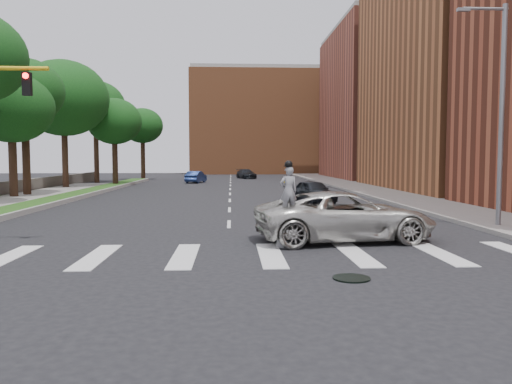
{
  "coord_description": "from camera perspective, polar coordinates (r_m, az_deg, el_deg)",
  "views": [
    {
      "loc": [
        0.12,
        -13.71,
        2.93
      ],
      "look_at": [
        0.98,
        3.88,
        1.7
      ],
      "focal_mm": 35.0,
      "sensor_mm": 36.0,
      "label": 1
    }
  ],
  "objects": [
    {
      "name": "ground_plane",
      "position": [
        14.02,
        -3.27,
        -8.08
      ],
      "size": [
        160.0,
        160.0,
        0.0
      ],
      "primitive_type": "plane",
      "color": "black",
      "rests_on": "ground"
    },
    {
      "name": "grass_median",
      "position": [
        35.76,
        -21.77,
        -0.79
      ],
      "size": [
        2.0,
        60.0,
        0.25
      ],
      "primitive_type": "cube",
      "color": "#1F4714",
      "rests_on": "ground"
    },
    {
      "name": "median_curb",
      "position": [
        35.43,
        -20.17,
        -0.76
      ],
      "size": [
        0.2,
        60.0,
        0.28
      ],
      "primitive_type": "cube",
      "color": "#969791",
      "rests_on": "ground"
    },
    {
      "name": "sidewalk_right",
      "position": [
        40.74,
        14.88,
        -0.13
      ],
      "size": [
        5.0,
        90.0,
        0.18
      ],
      "primitive_type": "cube",
      "color": "gray",
      "rests_on": "ground"
    },
    {
      "name": "manhole",
      "position": [
        12.4,
        10.86,
        -9.65
      ],
      "size": [
        0.9,
        0.9,
        0.04
      ],
      "primitive_type": "cylinder",
      "color": "black",
      "rests_on": "ground"
    },
    {
      "name": "building_mid",
      "position": [
        49.71,
        24.13,
        14.17
      ],
      "size": [
        16.0,
        22.0,
        24.0
      ],
      "primitive_type": "cube",
      "color": "#A05932",
      "rests_on": "ground"
    },
    {
      "name": "building_far",
      "position": [
        71.51,
        15.23,
        9.53
      ],
      "size": [
        16.0,
        22.0,
        20.0
      ],
      "primitive_type": "cube",
      "color": "#9E4D3A",
      "rests_on": "ground"
    },
    {
      "name": "building_backdrop",
      "position": [
        92.1,
        0.85,
        7.78
      ],
      "size": [
        26.0,
        14.0,
        18.0
      ],
      "primitive_type": "cube",
      "color": "#A05932",
      "rests_on": "ground"
    },
    {
      "name": "streetlight",
      "position": [
        22.55,
        26.07,
        8.6
      ],
      "size": [
        2.05,
        0.2,
        9.0
      ],
      "color": "slate",
      "rests_on": "ground"
    },
    {
      "name": "stilt_performer",
      "position": [
        16.3,
        3.72,
        -2.55
      ],
      "size": [
        0.83,
        0.58,
        2.83
      ],
      "rotation": [
        0.0,
        0.0,
        3.33
      ],
      "color": "black",
      "rests_on": "ground"
    },
    {
      "name": "suv_crossing",
      "position": [
        17.72,
        10.12,
        -2.75
      ],
      "size": [
        6.56,
        3.63,
        1.74
      ],
      "primitive_type": "imported",
      "rotation": [
        0.0,
        0.0,
        1.69
      ],
      "color": "beige",
      "rests_on": "ground"
    },
    {
      "name": "car_near",
      "position": [
        32.76,
        6.57,
        0.1
      ],
      "size": [
        2.85,
        4.53,
        1.44
      ],
      "primitive_type": "imported",
      "rotation": [
        0.0,
        0.0,
        0.3
      ],
      "color": "black",
      "rests_on": "ground"
    },
    {
      "name": "car_mid",
      "position": [
        57.52,
        -6.88,
        1.72
      ],
      "size": [
        2.33,
        4.3,
        1.34
      ],
      "primitive_type": "imported",
      "rotation": [
        0.0,
        0.0,
        2.91
      ],
      "color": "navy",
      "rests_on": "ground"
    },
    {
      "name": "car_far",
      "position": [
        68.53,
        -1.12,
        2.09
      ],
      "size": [
        3.07,
        4.79,
        1.29
      ],
      "primitive_type": "imported",
      "rotation": [
        0.0,
        0.0,
        0.31
      ],
      "color": "black",
      "rests_on": "ground"
    },
    {
      "name": "tree_3",
      "position": [
        39.24,
        -26.2,
        8.65
      ],
      "size": [
        5.85,
        5.85,
        8.91
      ],
      "color": "black",
      "rests_on": "ground"
    },
    {
      "name": "tree_4",
      "position": [
        49.84,
        -21.14,
        9.95
      ],
      "size": [
        8.18,
        8.18,
        11.82
      ],
      "color": "black",
      "rests_on": "ground"
    },
    {
      "name": "tree_5",
      "position": [
        60.48,
        -17.89,
        9.29
      ],
      "size": [
        6.78,
        6.78,
        11.63
      ],
      "color": "black",
      "rests_on": "ground"
    },
    {
      "name": "tree_6",
      "position": [
        52.9,
        -15.89,
        7.73
      ],
      "size": [
        5.48,
        5.48,
        8.89
      ],
      "color": "black",
      "rests_on": "ground"
    },
    {
      "name": "tree_7",
      "position": [
        66.0,
        -12.85,
        7.36
      ],
      "size": [
        5.26,
        5.26,
        9.2
      ],
      "color": "black",
      "rests_on": "ground"
    },
    {
      "name": "tree_8",
      "position": [
        40.97,
        -24.98,
        10.31
      ],
      "size": [
        5.72,
        5.72,
        10.18
      ],
      "color": "black",
      "rests_on": "ground"
    }
  ]
}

